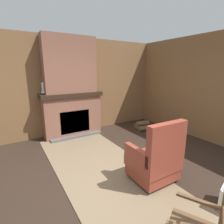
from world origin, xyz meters
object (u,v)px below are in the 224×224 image
at_px(armchair, 155,160).
at_px(oil_lamp_vase, 43,90).
at_px(firewood_stack, 143,126).
at_px(storage_case, 83,89).

xyz_separation_m(armchair, oil_lamp_vase, (-2.80, -1.11, 0.92)).
bearing_deg(firewood_stack, storage_case, -114.31).
height_order(armchair, firewood_stack, armchair).
distance_m(armchair, storage_case, 2.94).
bearing_deg(armchair, oil_lamp_vase, 22.56).
relative_size(armchair, storage_case, 4.01).
xyz_separation_m(armchair, firewood_stack, (-2.07, 1.56, -0.27)).
bearing_deg(storage_case, oil_lamp_vase, -90.01).
bearing_deg(oil_lamp_vase, firewood_stack, 74.67).
xyz_separation_m(firewood_stack, oil_lamp_vase, (-0.73, -2.67, 1.20)).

